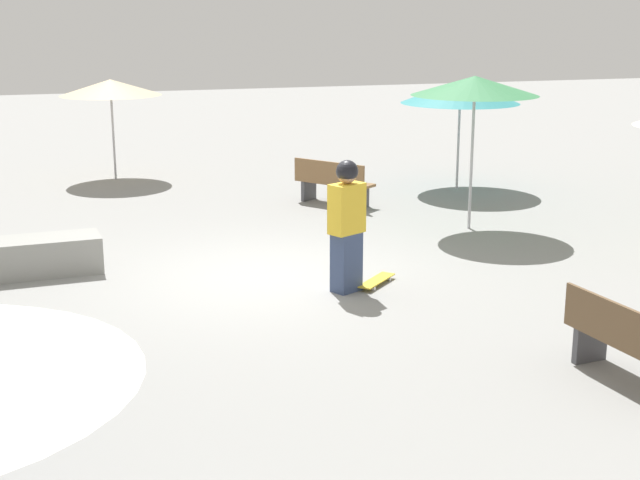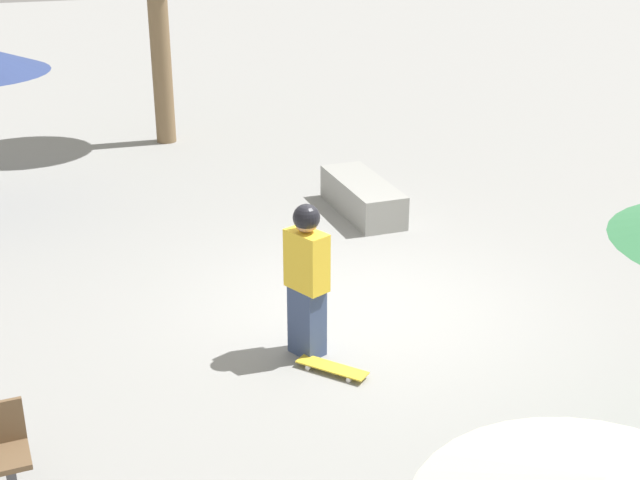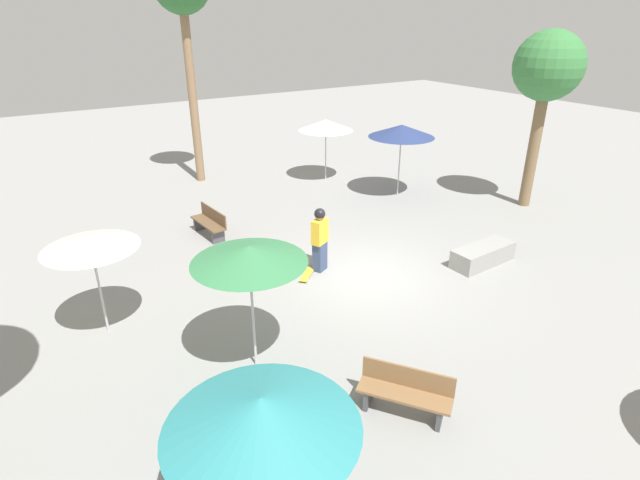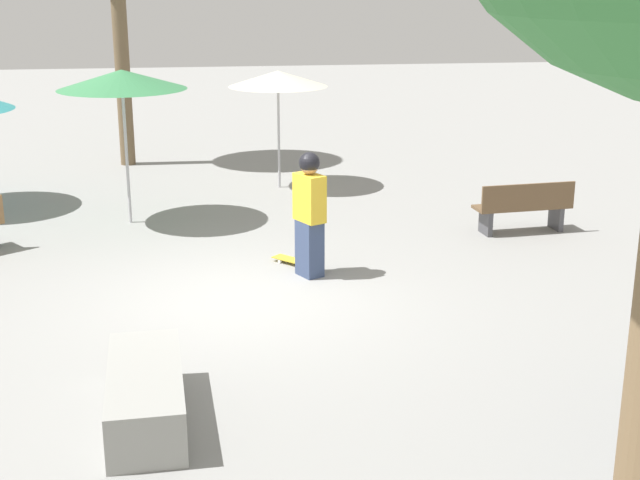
{
  "view_description": "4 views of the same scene",
  "coord_description": "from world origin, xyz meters",
  "px_view_note": "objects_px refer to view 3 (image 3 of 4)",
  "views": [
    {
      "loc": [
        2.95,
        11.6,
        3.62
      ],
      "look_at": [
        -0.34,
        1.38,
        0.84
      ],
      "focal_mm": 50.0,
      "sensor_mm": 36.0,
      "label": 1
    },
    {
      "loc": [
        -9.15,
        3.39,
        4.96
      ],
      "look_at": [
        -0.25,
        0.63,
        1.09
      ],
      "focal_mm": 50.0,
      "sensor_mm": 36.0,
      "label": 2
    },
    {
      "loc": [
        -7.16,
        -9.06,
        6.32
      ],
      "look_at": [
        -0.98,
        0.72,
        1.01
      ],
      "focal_mm": 28.0,
      "sensor_mm": 36.0,
      "label": 3
    },
    {
      "loc": [
        10.92,
        -0.54,
        4.09
      ],
      "look_at": [
        -0.26,
        1.03,
        0.69
      ],
      "focal_mm": 50.0,
      "sensor_mm": 36.0,
      "label": 4
    }
  ],
  "objects_px": {
    "shade_umbrella_white": "(326,125)",
    "shade_umbrella_cream": "(90,242)",
    "palm_tree_right": "(548,70)",
    "skateboard": "(307,274)",
    "shade_umbrella_navy": "(402,131)",
    "shade_umbrella_green": "(249,254)",
    "bench_near": "(405,392)",
    "concrete_ledge": "(483,255)",
    "shade_umbrella_teal": "(261,413)",
    "bench_far": "(210,223)",
    "skater_main": "(320,238)"
  },
  "relations": [
    {
      "from": "bench_near",
      "to": "shade_umbrella_navy",
      "type": "relative_size",
      "value": 0.59
    },
    {
      "from": "bench_near",
      "to": "bench_far",
      "type": "height_order",
      "value": "same"
    },
    {
      "from": "shade_umbrella_navy",
      "to": "bench_near",
      "type": "bearing_deg",
      "value": -129.78
    },
    {
      "from": "palm_tree_right",
      "to": "bench_near",
      "type": "bearing_deg",
      "value": -152.21
    },
    {
      "from": "skateboard",
      "to": "shade_umbrella_navy",
      "type": "bearing_deg",
      "value": 167.69
    },
    {
      "from": "skater_main",
      "to": "skateboard",
      "type": "xyz_separation_m",
      "value": [
        -0.48,
        -0.13,
        -0.89
      ]
    },
    {
      "from": "skateboard",
      "to": "bench_near",
      "type": "height_order",
      "value": "bench_near"
    },
    {
      "from": "shade_umbrella_teal",
      "to": "palm_tree_right",
      "type": "relative_size",
      "value": 0.41
    },
    {
      "from": "concrete_ledge",
      "to": "skater_main",
      "type": "bearing_deg",
      "value": 152.43
    },
    {
      "from": "shade_umbrella_white",
      "to": "shade_umbrella_navy",
      "type": "distance_m",
      "value": 3.33
    },
    {
      "from": "bench_near",
      "to": "shade_umbrella_green",
      "type": "bearing_deg",
      "value": -3.71
    },
    {
      "from": "bench_near",
      "to": "shade_umbrella_white",
      "type": "relative_size",
      "value": 0.64
    },
    {
      "from": "skater_main",
      "to": "bench_far",
      "type": "distance_m",
      "value": 4.1
    },
    {
      "from": "shade_umbrella_navy",
      "to": "palm_tree_right",
      "type": "height_order",
      "value": "palm_tree_right"
    },
    {
      "from": "bench_near",
      "to": "palm_tree_right",
      "type": "bearing_deg",
      "value": -98.26
    },
    {
      "from": "shade_umbrella_navy",
      "to": "shade_umbrella_white",
      "type": "bearing_deg",
      "value": 112.2
    },
    {
      "from": "shade_umbrella_cream",
      "to": "shade_umbrella_navy",
      "type": "bearing_deg",
      "value": 17.25
    },
    {
      "from": "skater_main",
      "to": "concrete_ledge",
      "type": "relative_size",
      "value": 0.9
    },
    {
      "from": "bench_far",
      "to": "shade_umbrella_green",
      "type": "height_order",
      "value": "shade_umbrella_green"
    },
    {
      "from": "shade_umbrella_white",
      "to": "shade_umbrella_green",
      "type": "height_order",
      "value": "shade_umbrella_green"
    },
    {
      "from": "shade_umbrella_white",
      "to": "shade_umbrella_cream",
      "type": "distance_m",
      "value": 11.81
    },
    {
      "from": "shade_umbrella_white",
      "to": "palm_tree_right",
      "type": "distance_m",
      "value": 8.06
    },
    {
      "from": "shade_umbrella_teal",
      "to": "shade_umbrella_navy",
      "type": "distance_m",
      "value": 13.9
    },
    {
      "from": "shade_umbrella_cream",
      "to": "shade_umbrella_green",
      "type": "xyz_separation_m",
      "value": [
        2.23,
        -2.76,
        0.28
      ]
    },
    {
      "from": "palm_tree_right",
      "to": "bench_far",
      "type": "bearing_deg",
      "value": 161.9
    },
    {
      "from": "skateboard",
      "to": "bench_near",
      "type": "bearing_deg",
      "value": 34.94
    },
    {
      "from": "concrete_ledge",
      "to": "shade_umbrella_white",
      "type": "bearing_deg",
      "value": 86.81
    },
    {
      "from": "skateboard",
      "to": "shade_umbrella_navy",
      "type": "height_order",
      "value": "shade_umbrella_navy"
    },
    {
      "from": "skater_main",
      "to": "shade_umbrella_green",
      "type": "height_order",
      "value": "shade_umbrella_green"
    },
    {
      "from": "shade_umbrella_green",
      "to": "shade_umbrella_white",
      "type": "bearing_deg",
      "value": 50.6
    },
    {
      "from": "bench_far",
      "to": "shade_umbrella_green",
      "type": "relative_size",
      "value": 0.63
    },
    {
      "from": "skateboard",
      "to": "shade_umbrella_cream",
      "type": "distance_m",
      "value": 5.34
    },
    {
      "from": "shade_umbrella_white",
      "to": "palm_tree_right",
      "type": "bearing_deg",
      "value": -55.16
    },
    {
      "from": "shade_umbrella_white",
      "to": "shade_umbrella_cream",
      "type": "xyz_separation_m",
      "value": [
        -9.85,
        -6.52,
        -0.1
      ]
    },
    {
      "from": "bench_far",
      "to": "palm_tree_right",
      "type": "distance_m",
      "value": 11.81
    },
    {
      "from": "bench_far",
      "to": "palm_tree_right",
      "type": "relative_size",
      "value": 0.28
    },
    {
      "from": "skateboard",
      "to": "concrete_ledge",
      "type": "bearing_deg",
      "value": 113.48
    },
    {
      "from": "bench_far",
      "to": "shade_umbrella_navy",
      "type": "distance_m",
      "value": 7.62
    },
    {
      "from": "shade_umbrella_white",
      "to": "palm_tree_right",
      "type": "relative_size",
      "value": 0.42
    },
    {
      "from": "concrete_ledge",
      "to": "shade_umbrella_cream",
      "type": "relative_size",
      "value": 0.85
    },
    {
      "from": "skateboard",
      "to": "shade_umbrella_cream",
      "type": "xyz_separation_m",
      "value": [
        -4.91,
        0.22,
        2.07
      ]
    },
    {
      "from": "skater_main",
      "to": "palm_tree_right",
      "type": "bearing_deg",
      "value": 155.44
    },
    {
      "from": "shade_umbrella_teal",
      "to": "palm_tree_right",
      "type": "xyz_separation_m",
      "value": [
        13.37,
        6.16,
        2.6
      ]
    },
    {
      "from": "bench_far",
      "to": "shade_umbrella_teal",
      "type": "relative_size",
      "value": 0.67
    },
    {
      "from": "shade_umbrella_teal",
      "to": "bench_far",
      "type": "bearing_deg",
      "value": 73.32
    },
    {
      "from": "concrete_ledge",
      "to": "shade_umbrella_teal",
      "type": "bearing_deg",
      "value": -155.92
    },
    {
      "from": "skater_main",
      "to": "shade_umbrella_white",
      "type": "xyz_separation_m",
      "value": [
        4.45,
        6.61,
        1.28
      ]
    },
    {
      "from": "skater_main",
      "to": "shade_umbrella_cream",
      "type": "bearing_deg",
      "value": -27.38
    },
    {
      "from": "shade_umbrella_navy",
      "to": "bench_far",
      "type": "bearing_deg",
      "value": 178.56
    },
    {
      "from": "skater_main",
      "to": "shade_umbrella_cream",
      "type": "distance_m",
      "value": 5.52
    }
  ]
}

